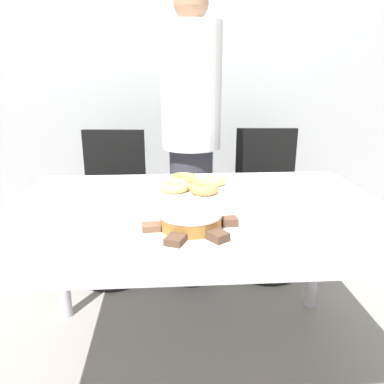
# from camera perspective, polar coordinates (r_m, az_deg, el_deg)

# --- Properties ---
(ground_plane) EXTENTS (12.00, 12.00, 0.00)m
(ground_plane) POSITION_cam_1_polar(r_m,az_deg,el_deg) (1.82, 0.83, -25.55)
(ground_plane) COLOR gray
(wall_back) EXTENTS (8.00, 0.05, 2.60)m
(wall_back) POSITION_cam_1_polar(r_m,az_deg,el_deg) (2.94, -1.74, 18.52)
(wall_back) COLOR #A8AAAD
(wall_back) RESTS_ON ground_plane
(table) EXTENTS (1.46, 1.01, 0.76)m
(table) POSITION_cam_1_polar(r_m,az_deg,el_deg) (1.45, 0.95, -5.63)
(table) COLOR silver
(table) RESTS_ON ground_plane
(person_standing) EXTENTS (0.34, 0.34, 1.69)m
(person_standing) POSITION_cam_1_polar(r_m,az_deg,el_deg) (2.16, -0.12, 8.17)
(person_standing) COLOR #383842
(person_standing) RESTS_ON ground_plane
(office_chair_left) EXTENTS (0.48, 0.48, 0.91)m
(office_chair_left) POSITION_cam_1_polar(r_m,az_deg,el_deg) (2.42, -12.07, -2.38)
(office_chair_left) COLOR black
(office_chair_left) RESTS_ON ground_plane
(office_chair_right) EXTENTS (0.47, 0.47, 0.91)m
(office_chair_right) POSITION_cam_1_polar(r_m,az_deg,el_deg) (2.48, 11.36, -1.86)
(office_chair_right) COLOR black
(office_chair_right) RESTS_ON ground_plane
(plate_cake) EXTENTS (0.34, 0.34, 0.01)m
(plate_cake) POSITION_cam_1_polar(r_m,az_deg,el_deg) (1.21, -0.18, -5.64)
(plate_cake) COLOR white
(plate_cake) RESTS_ON table
(plate_donuts) EXTENTS (0.38, 0.38, 0.01)m
(plate_donuts) POSITION_cam_1_polar(r_m,az_deg,el_deg) (1.63, 0.13, 0.49)
(plate_donuts) COLOR white
(plate_donuts) RESTS_ON table
(frosted_cake) EXTENTS (0.20, 0.20, 0.06)m
(frosted_cake) POSITION_cam_1_polar(r_m,az_deg,el_deg) (1.20, -0.18, -4.16)
(frosted_cake) COLOR #9E662D
(frosted_cake) RESTS_ON plate_cake
(lamington_0) EXTENTS (0.07, 0.08, 0.02)m
(lamington_0) POSITION_cam_1_polar(r_m,az_deg,el_deg) (1.32, 1.78, -3.00)
(lamington_0) COLOR #513828
(lamington_0) RESTS_ON plate_cake
(lamington_1) EXTENTS (0.06, 0.06, 0.02)m
(lamington_1) POSITION_cam_1_polar(r_m,az_deg,el_deg) (1.30, -3.74, -3.22)
(lamington_1) COLOR #513828
(lamington_1) RESTS_ON plate_cake
(lamington_2) EXTENTS (0.06, 0.05, 0.02)m
(lamington_2) POSITION_cam_1_polar(r_m,az_deg,el_deg) (1.19, -6.24, -5.32)
(lamington_2) COLOR brown
(lamington_2) RESTS_ON plate_cake
(lamington_3) EXTENTS (0.07, 0.08, 0.02)m
(lamington_3) POSITION_cam_1_polar(r_m,az_deg,el_deg) (1.10, -2.55, -7.31)
(lamington_3) COLOR #513828
(lamington_3) RESTS_ON plate_cake
(lamington_4) EXTENTS (0.07, 0.07, 0.03)m
(lamington_4) POSITION_cam_1_polar(r_m,az_deg,el_deg) (1.12, 3.98, -6.74)
(lamington_4) COLOR #513828
(lamington_4) RESTS_ON plate_cake
(lamington_5) EXTENTS (0.06, 0.05, 0.03)m
(lamington_5) POSITION_cam_1_polar(r_m,az_deg,el_deg) (1.23, 5.69, -4.46)
(lamington_5) COLOR brown
(lamington_5) RESTS_ON plate_cake
(donut_0) EXTENTS (0.13, 0.13, 0.03)m
(donut_0) POSITION_cam_1_polar(r_m,az_deg,el_deg) (1.62, 0.13, 1.21)
(donut_0) COLOR #C68447
(donut_0) RESTS_ON plate_donuts
(donut_1) EXTENTS (0.11, 0.11, 0.04)m
(donut_1) POSITION_cam_1_polar(r_m,az_deg,el_deg) (1.67, 3.25, 1.77)
(donut_1) COLOR #E5AD66
(donut_1) RESTS_ON plate_donuts
(donut_2) EXTENTS (0.13, 0.13, 0.04)m
(donut_2) POSITION_cam_1_polar(r_m,az_deg,el_deg) (1.70, -1.35, 2.03)
(donut_2) COLOR #D18E4C
(donut_2) RESTS_ON plate_donuts
(donut_3) EXTENTS (0.13, 0.13, 0.04)m
(donut_3) POSITION_cam_1_polar(r_m,az_deg,el_deg) (1.58, -2.76, 0.83)
(donut_3) COLOR #E5AD66
(donut_3) RESTS_ON plate_donuts
(donut_4) EXTENTS (0.12, 0.12, 0.04)m
(donut_4) POSITION_cam_1_polar(r_m,az_deg,el_deg) (1.55, 1.84, 0.55)
(donut_4) COLOR #D18E4C
(donut_4) RESTS_ON plate_donuts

